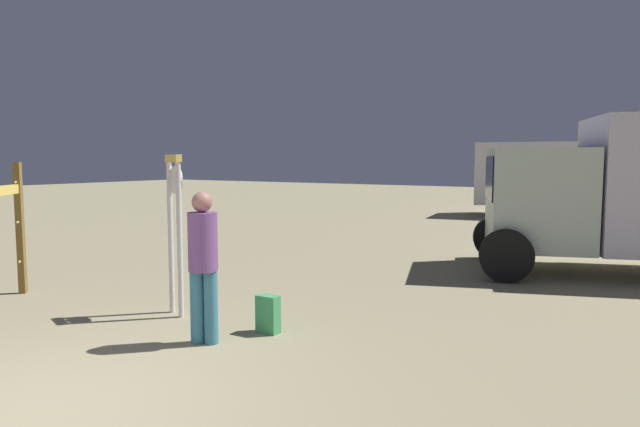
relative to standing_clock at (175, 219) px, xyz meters
name	(u,v)px	position (x,y,z in m)	size (l,w,h in m)	color
ground_plane	(25,415)	(1.19, -2.82, -1.29)	(80.00, 80.00, 0.00)	gray
standing_clock	(175,219)	(0.00, 0.00, 0.00)	(0.39, 0.22, 2.14)	silver
arrow_sign	(7,211)	(-2.70, -0.72, 0.04)	(0.83, 1.02, 2.04)	brown
person_near_clock	(203,259)	(1.16, -0.70, -0.33)	(0.33, 0.33, 1.72)	teal
backpack	(268,314)	(1.53, 0.00, -1.06)	(0.28, 0.19, 0.46)	#419B5B
box_truck_far	(563,176)	(2.20, 16.46, 0.21)	(6.55, 3.42, 2.68)	silver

